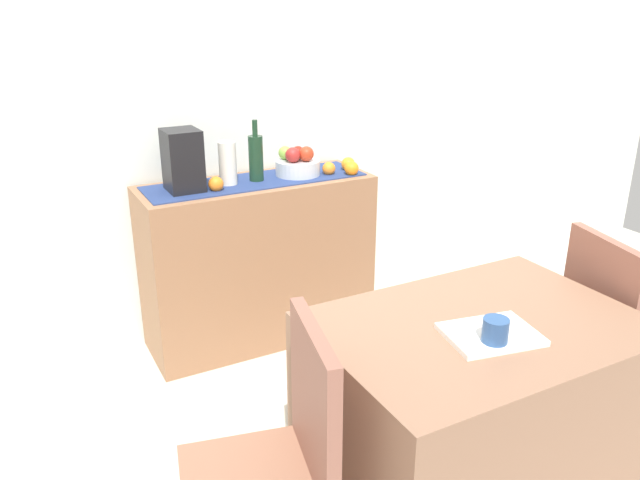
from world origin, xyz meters
The scene contains 20 objects.
ground_plane centered at (0.00, 0.00, -0.01)m, with size 6.40×6.40×0.02m, color beige.
room_wall_rear centered at (0.00, 1.18, 1.35)m, with size 6.40×0.06×2.70m, color silver.
sideboard_console centered at (-0.06, 0.92, 0.43)m, with size 1.18×0.42×0.87m, color #956747.
table_runner centered at (-0.06, 0.92, 0.87)m, with size 1.10×0.32×0.01m, color navy.
fruit_bowl centered at (0.17, 0.92, 0.91)m, with size 0.23×0.23×0.08m, color silver.
apple_right centered at (0.13, 0.89, 0.99)m, with size 0.08×0.08×0.08m, color #AA2825.
apple_rear centered at (0.19, 0.95, 0.98)m, with size 0.07×0.07×0.07m, color red.
apple_center centered at (0.12, 0.97, 0.98)m, with size 0.07×0.07×0.07m, color #83B343.
apple_front centered at (0.20, 0.88, 0.99)m, with size 0.08×0.08×0.08m, color #B6351C.
wine_bottle centered at (-0.06, 0.92, 0.99)m, with size 0.07×0.07×0.31m.
coffee_maker centered at (-0.42, 0.92, 1.02)m, with size 0.16×0.18×0.29m, color black.
ceramic_vase centered at (-0.20, 0.92, 0.98)m, with size 0.09×0.09×0.21m, color silver.
orange_loose_end centered at (0.45, 0.88, 0.91)m, with size 0.07×0.07×0.07m, color orange.
orange_loose_mid centered at (-0.29, 0.85, 0.91)m, with size 0.07×0.07×0.07m, color orange.
orange_loose_near_bowl centered at (0.32, 0.86, 0.90)m, with size 0.07×0.07×0.07m, color orange.
orange_loose_far centered at (0.42, 0.79, 0.91)m, with size 0.07×0.07×0.07m, color orange.
dining_table centered at (0.10, -0.56, 0.37)m, with size 1.05×0.73×0.74m, color #8F654C.
open_book centered at (0.06, -0.65, 0.75)m, with size 0.28×0.21×0.02m, color white.
coffee_cup centered at (0.03, -0.69, 0.79)m, with size 0.08×0.08×0.09m, color #2C4F86.
chair_by_corner centered at (0.89, -0.56, 0.27)m, with size 0.48×0.48×0.90m.
Camera 1 is at (-1.20, -1.90, 1.71)m, focal length 35.19 mm.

